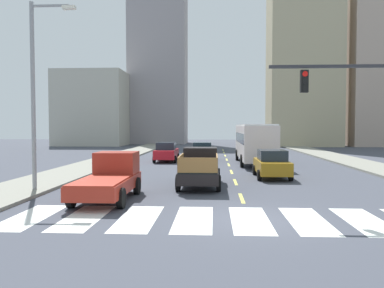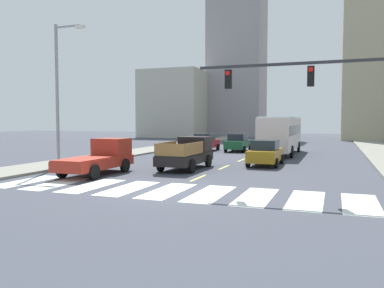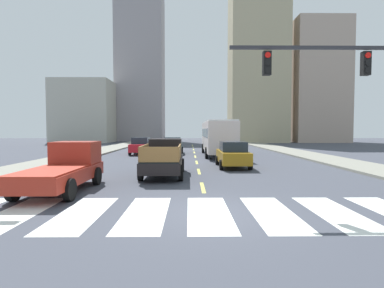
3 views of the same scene
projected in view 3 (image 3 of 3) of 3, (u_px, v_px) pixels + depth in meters
ground_plane at (209, 213)px, 9.00m from camera, size 160.00×160.00×0.00m
sidewalk_right at (315, 157)px, 27.09m from camera, size 3.54×110.00×0.15m
sidewalk_left at (75, 157)px, 26.86m from camera, size 3.54×110.00×0.15m
crosswalk_stripe_1 at (17, 213)px, 8.94m from camera, size 1.28×3.98×0.01m
crosswalk_stripe_2 at (82, 213)px, 8.96m from camera, size 1.28×3.98×0.01m
crosswalk_stripe_3 at (145, 213)px, 8.98m from camera, size 1.28×3.98×0.01m
crosswalk_stripe_4 at (209, 213)px, 9.00m from camera, size 1.28×3.98×0.01m
crosswalk_stripe_5 at (272, 213)px, 9.02m from camera, size 1.28×3.98×0.01m
crosswalk_stripe_6 at (335, 213)px, 9.04m from camera, size 1.28×3.98×0.01m
lane_dash_0 at (203, 187)px, 12.99m from camera, size 0.16×2.40×0.01m
lane_dash_1 at (199, 171)px, 17.99m from camera, size 0.16×2.40×0.01m
lane_dash_2 at (197, 162)px, 22.98m from camera, size 0.16×2.40×0.01m
lane_dash_3 at (195, 157)px, 27.97m from camera, size 0.16×2.40×0.01m
lane_dash_4 at (194, 152)px, 32.97m from camera, size 0.16×2.40×0.01m
lane_dash_5 at (194, 149)px, 37.96m from camera, size 0.16×2.40×0.01m
lane_dash_6 at (193, 147)px, 42.96m from camera, size 0.16×2.40×0.01m
lane_dash_7 at (193, 145)px, 47.95m from camera, size 0.16×2.40×0.01m
pickup_stakebed at (164, 158)px, 16.61m from camera, size 2.18×5.20×1.96m
pickup_dark at (65, 168)px, 12.50m from camera, size 2.18×5.20×1.96m
city_bus at (218, 135)px, 28.89m from camera, size 2.72×10.80×3.32m
sedan_near_left at (233, 154)px, 19.95m from camera, size 2.02×4.40×1.72m
sedan_far at (173, 146)px, 31.16m from camera, size 2.02×4.40×1.72m
sedan_near_right at (141, 146)px, 30.49m from camera, size 2.02×4.40×1.72m
tower_tall_centre at (258, 57)px, 58.84m from camera, size 10.98×7.32×33.68m
block_mid_left at (83, 112)px, 59.02m from camera, size 11.04×7.72×12.12m
block_mid_right at (317, 82)px, 60.44m from camera, size 10.42×8.90×24.04m
block_low_left at (141, 68)px, 67.00m from camera, size 10.07×8.79×32.52m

